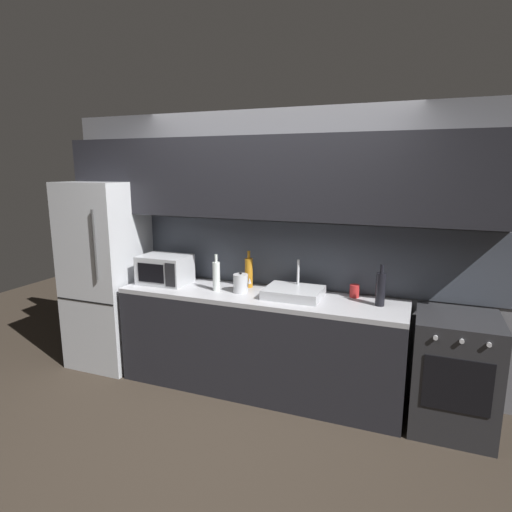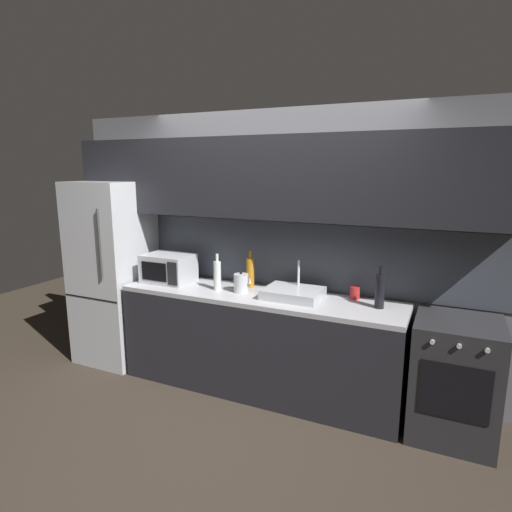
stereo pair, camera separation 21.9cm
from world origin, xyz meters
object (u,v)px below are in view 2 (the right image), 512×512
(wine_bottle_amber, at_px, (250,272))
(mug_red, at_px, (355,293))
(refrigerator, at_px, (114,272))
(oven_range, at_px, (454,379))
(kettle, at_px, (241,283))
(microwave, at_px, (169,268))
(wine_bottle_clear, at_px, (217,275))
(wine_bottle_dark, at_px, (380,291))

(wine_bottle_amber, relative_size, mug_red, 3.11)
(refrigerator, height_order, oven_range, refrigerator)
(refrigerator, bearing_deg, kettle, -0.05)
(refrigerator, bearing_deg, wine_bottle_amber, 6.94)
(refrigerator, height_order, wine_bottle_amber, refrigerator)
(microwave, bearing_deg, refrigerator, -178.45)
(refrigerator, relative_size, wine_bottle_amber, 5.43)
(mug_red, bearing_deg, refrigerator, -174.92)
(microwave, height_order, wine_bottle_clear, wine_bottle_clear)
(wine_bottle_amber, height_order, mug_red, wine_bottle_amber)
(refrigerator, relative_size, microwave, 4.03)
(oven_range, distance_m, wine_bottle_clear, 2.08)
(wine_bottle_clear, bearing_deg, wine_bottle_amber, 42.34)
(oven_range, distance_m, wine_bottle_dark, 0.83)
(oven_range, height_order, wine_bottle_clear, wine_bottle_clear)
(microwave, height_order, wine_bottle_dark, wine_bottle_dark)
(refrigerator, height_order, microwave, refrigerator)
(kettle, distance_m, mug_red, 0.99)
(wine_bottle_dark, relative_size, mug_red, 3.07)
(wine_bottle_amber, distance_m, wine_bottle_dark, 1.19)
(oven_range, distance_m, mug_red, 0.98)
(oven_range, bearing_deg, mug_red, 164.87)
(wine_bottle_clear, bearing_deg, wine_bottle_dark, 3.57)
(wine_bottle_clear, relative_size, wine_bottle_dark, 0.98)
(oven_range, xyz_separation_m, wine_bottle_amber, (-1.77, 0.18, 0.59))
(kettle, height_order, mug_red, kettle)
(microwave, relative_size, wine_bottle_amber, 1.35)
(kettle, bearing_deg, mug_red, 12.79)
(wine_bottle_dark, bearing_deg, microwave, -178.82)
(oven_range, xyz_separation_m, microwave, (-2.56, 0.02, 0.58))
(wine_bottle_amber, xyz_separation_m, wine_bottle_clear, (-0.23, -0.21, -0.01))
(microwave, xyz_separation_m, wine_bottle_dark, (1.98, 0.04, 0.00))
(kettle, distance_m, wine_bottle_amber, 0.19)
(microwave, bearing_deg, wine_bottle_clear, -4.74)
(wine_bottle_dark, height_order, mug_red, wine_bottle_dark)
(microwave, relative_size, wine_bottle_dark, 1.37)
(wine_bottle_dark, bearing_deg, oven_range, -5.96)
(kettle, relative_size, wine_bottle_clear, 0.57)
(oven_range, height_order, microwave, microwave)
(wine_bottle_dark, bearing_deg, mug_red, 145.12)
(refrigerator, distance_m, mug_red, 2.45)
(oven_range, bearing_deg, microwave, 179.56)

